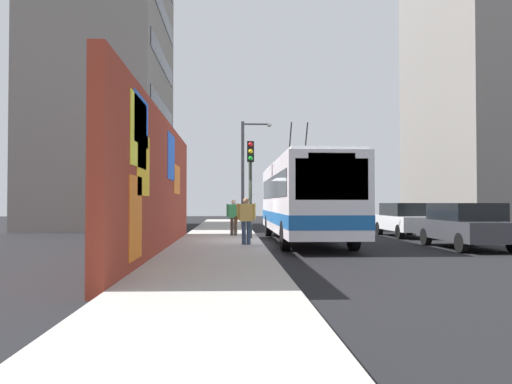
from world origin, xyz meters
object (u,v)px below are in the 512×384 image
Objects in this scene: street_lamp at (246,166)px; parked_car_white at (405,219)px; pedestrian_midblock at (234,215)px; traffic_light at (250,172)px; pedestrian_at_curb at (246,217)px; city_bus at (303,197)px; parked_car_dark_gray at (466,225)px.

parked_car_white is at bearing -129.71° from street_lamp.
traffic_light is (-1.69, -0.67, 1.76)m from pedestrian_midblock.
pedestrian_midblock is at bearing 21.49° from traffic_light.
pedestrian_midblock is 2.53m from traffic_light.
street_lamp reaches higher than parked_car_white.
pedestrian_midblock is at bearing 4.77° from pedestrian_at_curb.
traffic_light is (-2.70, 7.35, 2.00)m from parked_car_white.
city_bus is at bearing -166.98° from street_lamp.
street_lamp reaches higher than parked_car_dark_gray.
street_lamp is at bearing 31.02° from parked_car_dark_gray.
parked_car_dark_gray is 14.35m from street_lamp.
parked_car_dark_gray is at bearing -92.64° from pedestrian_at_curb.
parked_car_dark_gray is 9.46m from pedestrian_midblock.
parked_car_dark_gray is 2.67× the size of pedestrian_at_curb.
city_bus is 2.53× the size of parked_car_white.
traffic_light reaches higher than pedestrian_at_curb.
street_lamp reaches higher than city_bus.
parked_car_dark_gray is at bearing -121.70° from city_bus.
parked_car_white is 0.73× the size of street_lamp.
street_lamp reaches higher than pedestrian_at_curb.
street_lamp is (12.04, 7.24, 2.91)m from parked_car_dark_gray.
parked_car_dark_gray is 1.09× the size of traffic_light.
pedestrian_midblock is (1.80, 2.82, -0.76)m from city_bus.
pedestrian_midblock reaches higher than parked_car_white.
traffic_light reaches higher than parked_car_white.
street_lamp is at bearing -0.72° from traffic_light.
traffic_light is at bearing 110.17° from parked_car_white.
city_bus is 3.43m from pedestrian_midblock.
traffic_light is at bearing 86.98° from city_bus.
pedestrian_at_curb is 11.99m from street_lamp.
parked_car_white is at bearing -53.35° from pedestrian_at_curb.
traffic_light is (3.33, 7.35, 1.99)m from parked_car_dark_gray.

